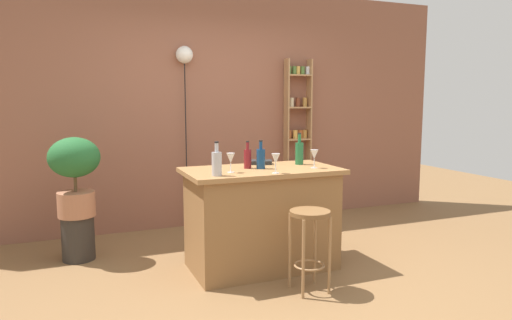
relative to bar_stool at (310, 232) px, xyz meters
name	(u,v)px	position (x,y,z in m)	size (l,w,h in m)	color
ground	(275,278)	(-0.14, 0.33, -0.48)	(12.00, 12.00, 0.00)	brown
back_wall	(208,108)	(-0.14, 2.28, 0.92)	(6.40, 0.10, 2.80)	#8C5642
kitchen_counter	(261,218)	(-0.14, 0.63, -0.03)	(1.36, 0.74, 0.90)	olive
bar_stool	(310,232)	(0.00, 0.00, 0.00)	(0.32, 0.32, 0.65)	#997047
spice_shelf	(298,137)	(0.99, 2.14, 0.55)	(0.34, 0.13, 2.00)	tan
plant_stool	(78,238)	(-1.67, 1.46, -0.27)	(0.30, 0.30, 0.42)	#2D2823
potted_plant	(75,170)	(-1.67, 1.46, 0.38)	(0.47, 0.42, 0.74)	#A86B4C
bottle_sauce_amber	(261,158)	(-0.15, 0.63, 0.52)	(0.08, 0.08, 0.25)	navy
bottle_spirits_clear	(248,158)	(-0.25, 0.69, 0.51)	(0.07, 0.07, 0.24)	maroon
bottle_wine_red	(217,163)	(-0.62, 0.41, 0.52)	(0.08, 0.08, 0.28)	#B2B2B7
bottle_soda_blue	(299,153)	(0.29, 0.74, 0.53)	(0.08, 0.08, 0.30)	#236638
wine_glass_left	(314,155)	(0.30, 0.49, 0.54)	(0.07, 0.07, 0.16)	silver
wine_glass_center	(231,159)	(-0.47, 0.52, 0.54)	(0.07, 0.07, 0.16)	silver
wine_glass_right	(276,159)	(-0.14, 0.34, 0.54)	(0.07, 0.07, 0.16)	silver
cookbook	(261,162)	(-0.04, 0.90, 0.44)	(0.21, 0.15, 0.04)	black
pendant_globe_light	(184,58)	(-0.44, 2.17, 1.49)	(0.20, 0.20, 2.10)	black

